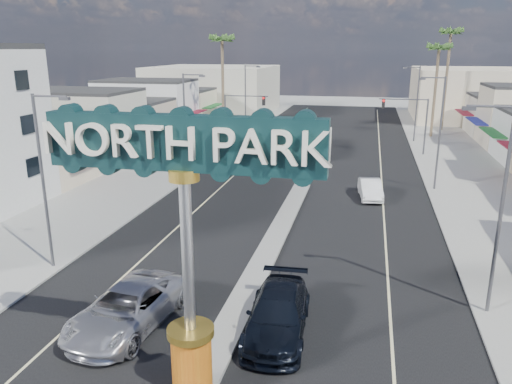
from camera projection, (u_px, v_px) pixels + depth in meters
The scene contains 24 objects.
ground at pixel (304, 183), 42.66m from camera, with size 160.00×160.00×0.00m, color gray.
road at pixel (304, 183), 42.66m from camera, with size 20.00×120.00×0.01m, color black.
median_island at pixel (266, 254), 27.65m from camera, with size 1.30×30.00×0.16m, color gray.
sidewalk_left at pixel (152, 173), 45.61m from camera, with size 8.00×120.00×0.12m, color gray.
sidewalk_right at pixel (479, 192), 39.68m from camera, with size 8.00×120.00×0.12m, color gray.
storefront_row_left at pixel (118, 119), 59.09m from camera, with size 12.00×42.00×6.00m, color beige.
backdrop_far_left at pixel (214, 89), 88.37m from camera, with size 20.00×20.00×8.00m, color #B7B29E.
backdrop_far_right at pixel (480, 94), 79.04m from camera, with size 20.00×20.00×8.00m, color beige.
gateway_sign at pixel (186, 229), 14.76m from camera, with size 8.20×1.50×9.15m.
traffic_signal_left at pixel (241, 110), 56.53m from camera, with size 5.09×0.45×6.00m.
traffic_signal_right at pixel (409, 115), 52.64m from camera, with size 5.09×0.45×6.00m.
streetlight_l_near at pixel (45, 174), 24.73m from camera, with size 2.03×0.22×9.00m.
streetlight_l_mid at pixel (187, 120), 43.46m from camera, with size 2.03×0.22×9.00m.
streetlight_l_far at pixel (247, 97), 64.08m from camera, with size 2.03×0.22×9.00m.
streetlight_r_near at pixel (498, 202), 20.30m from camera, with size 2.03×0.22×9.00m.
streetlight_r_mid at pixel (438, 128), 39.04m from camera, with size 2.03×0.22×9.00m.
streetlight_r_far at pixel (416, 100), 59.65m from camera, with size 2.03×0.22×9.00m.
palm_left_far at pixel (222, 44), 60.96m from camera, with size 2.60×2.60×13.10m.
palm_right_mid at pixel (439, 52), 61.32m from camera, with size 2.60×2.60×12.10m.
palm_right_far at pixel (451, 38), 66.02m from camera, with size 2.60×2.60×14.10m.
suv_left at pixel (128, 308), 20.36m from camera, with size 2.89×6.27×1.74m, color silver.
suv_right at pixel (278, 314), 19.95m from camera, with size 2.35×5.77×1.68m, color black.
car_parked_right at pixel (370, 189), 38.08m from camera, with size 1.53×4.38×1.44m, color white.
city_bus at pixel (301, 139), 54.06m from camera, with size 2.63×11.25×3.13m, color white.
Camera 1 is at (5.08, -11.09, 11.09)m, focal length 35.00 mm.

